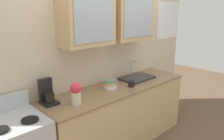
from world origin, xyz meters
name	(u,v)px	position (x,y,z in m)	size (l,w,h in m)	color
back_wall_unit	(103,43)	(0.01, 0.32, 1.47)	(3.98, 0.43, 2.62)	beige
counter	(118,115)	(0.00, 0.00, 0.45)	(2.32, 0.66, 0.89)	tan
sink_faucet	(137,77)	(0.47, 0.06, 0.91)	(0.52, 0.34, 0.28)	#2D2D30
bowl_stack	(110,84)	(-0.12, 0.04, 0.95)	(0.19, 0.19, 0.12)	white
vase	(76,93)	(-0.78, -0.10, 1.03)	(0.13, 0.13, 0.26)	beige
cup_near_sink	(131,84)	(0.13, -0.13, 0.94)	(0.12, 0.08, 0.09)	black
coffee_maker	(47,94)	(-1.00, 0.16, 1.00)	(0.17, 0.20, 0.29)	black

